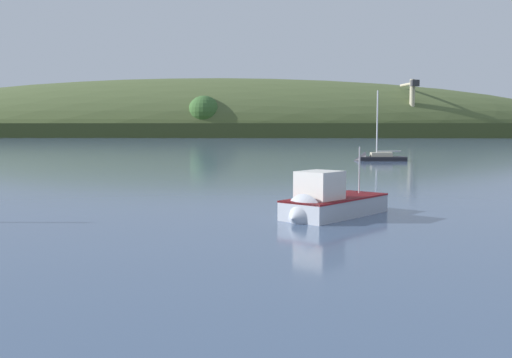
% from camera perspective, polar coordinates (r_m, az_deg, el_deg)
% --- Properties ---
extents(far_shoreline_hill, '(440.21, 118.50, 51.08)m').
position_cam_1_polar(far_shoreline_hill, '(270.88, -4.56, 4.13)').
color(far_shoreline_hill, '#35401E').
rests_on(far_shoreline_hill, ground).
extents(dockside_crane, '(4.99, 16.42, 22.80)m').
position_cam_1_polar(dockside_crane, '(248.99, 14.48, 6.47)').
color(dockside_crane, '#4C4C51').
rests_on(dockside_crane, ground).
extents(sailboat_outer_reach, '(6.45, 2.69, 9.68)m').
position_cam_1_polar(sailboat_outer_reach, '(75.45, 11.21, 1.80)').
color(sailboat_outer_reach, '#232328').
rests_on(sailboat_outer_reach, ground).
extents(fishing_boat_moored, '(5.90, 6.22, 3.99)m').
position_cam_1_polar(fishing_boat_moored, '(28.21, 6.82, -2.69)').
color(fishing_boat_moored, '#ADB2BC').
rests_on(fishing_boat_moored, ground).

